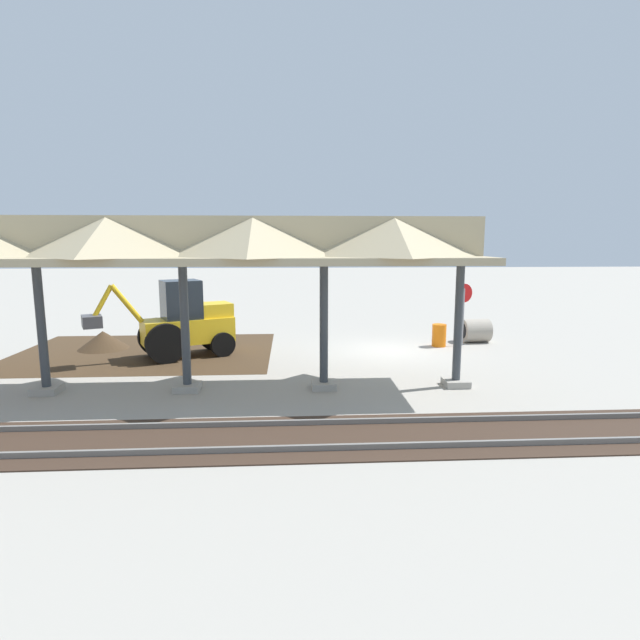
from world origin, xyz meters
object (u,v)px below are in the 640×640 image
(concrete_pipe, at_px, (475,331))
(traffic_barrel, at_px, (439,335))
(stop_sign, at_px, (464,301))
(backhoe, at_px, (184,323))

(concrete_pipe, relative_size, traffic_barrel, 1.30)
(stop_sign, bearing_deg, backhoe, 6.95)
(traffic_barrel, bearing_deg, concrete_pipe, -156.59)
(stop_sign, distance_m, concrete_pipe, 1.68)
(stop_sign, relative_size, backhoe, 0.50)
(stop_sign, height_order, concrete_pipe, stop_sign)
(stop_sign, relative_size, traffic_barrel, 2.80)
(stop_sign, xyz_separation_m, traffic_barrel, (1.00, 0.11, -1.37))
(backhoe, height_order, concrete_pipe, backhoe)
(traffic_barrel, bearing_deg, stop_sign, -173.51)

